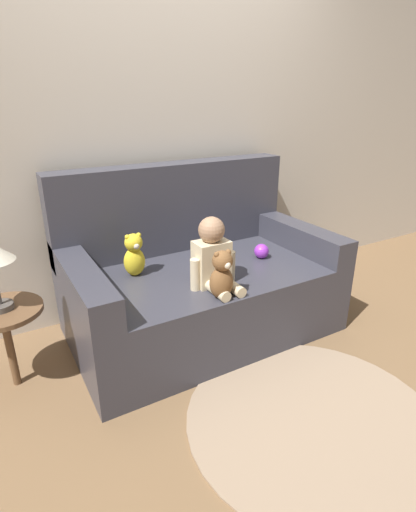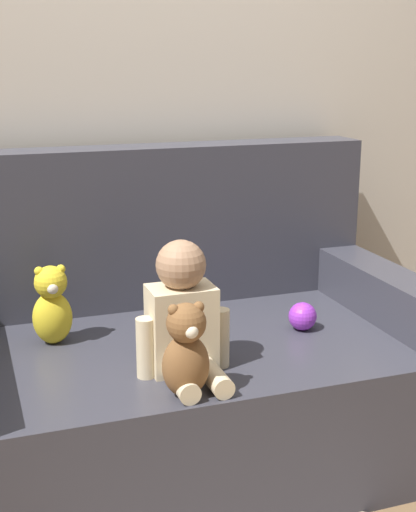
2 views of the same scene
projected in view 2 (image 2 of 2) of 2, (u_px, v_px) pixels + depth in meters
ground_plane at (184, 458)px, 2.45m from camera, size 12.00×12.00×0.00m
wall_back at (135, 66)px, 2.62m from camera, size 8.00×0.05×2.60m
couch at (176, 360)px, 2.43m from camera, size 1.63×0.96×1.03m
person_baby at (183, 318)px, 2.04m from camera, size 0.28×0.31×0.39m
teddy_bear_brown at (186, 351)px, 1.89m from camera, size 0.13×0.12×0.27m
plush_toy_side at (52, 305)px, 2.26m from camera, size 0.13×0.12×0.26m
toy_ball at (303, 316)px, 2.39m from camera, size 0.10×0.10×0.10m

